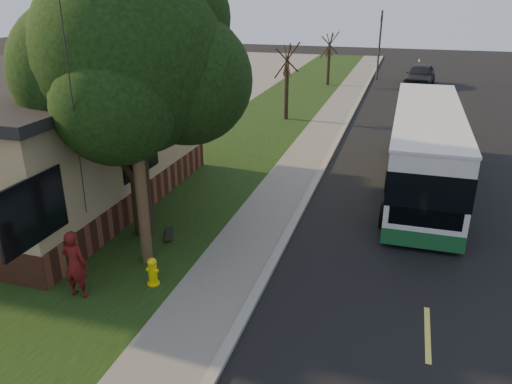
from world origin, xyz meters
TOP-DOWN VIEW (x-y plane):
  - ground at (0.00, 0.00)m, footprint 120.00×120.00m
  - road at (4.00, 10.00)m, footprint 8.00×80.00m
  - curb at (0.00, 10.00)m, footprint 0.25×80.00m
  - sidewalk at (-1.00, 10.00)m, footprint 2.00×80.00m
  - grass_verge at (-4.50, 10.00)m, footprint 5.00×80.00m
  - building_lot at (-14.50, 10.00)m, footprint 15.00×80.00m
  - fire_hydrant at (-2.60, 0.00)m, footprint 0.32×0.32m
  - utility_pole at (-3.31, 0.99)m, footprint 2.86×3.21m
  - leafy_tree at (-4.17, 2.65)m, footprint 6.30×6.00m
  - bare_tree_near at (-3.50, 18.00)m, footprint 1.38×1.21m
  - bare_tree_far at (-3.00, 30.00)m, footprint 1.38×1.21m
  - traffic_signal at (0.50, 34.00)m, footprint 0.18×0.22m
  - transit_bus at (3.88, 9.16)m, footprint 2.53×10.97m
  - skateboarder at (-4.09, -0.96)m, footprint 0.63×0.42m
  - skateboard_main at (-3.39, 2.53)m, footprint 0.58×0.93m
  - dumpster at (-7.31, 3.97)m, footprint 1.53×1.26m
  - distant_car at (3.92, 31.72)m, footprint 2.62×5.27m

SIDE VIEW (x-z plane):
  - ground at x=0.00m, z-range 0.00..0.00m
  - road at x=4.00m, z-range 0.00..0.01m
  - building_lot at x=-14.50m, z-range 0.00..0.04m
  - grass_verge at x=-4.50m, z-range 0.00..0.07m
  - sidewalk at x=-1.00m, z-range 0.00..0.08m
  - curb at x=0.00m, z-range 0.00..0.12m
  - skateboard_main at x=-3.39m, z-range 0.09..0.18m
  - fire_hydrant at x=-2.60m, z-range 0.06..0.80m
  - dumpster at x=-7.31m, z-range 0.04..1.32m
  - distant_car at x=3.92m, z-range 0.00..1.72m
  - skateboarder at x=-4.09m, z-range 0.07..1.80m
  - transit_bus at x=3.88m, z-range 0.10..3.07m
  - bare_tree_far at x=-3.00m, z-range -0.01..4.02m
  - bare_tree_near at x=-3.50m, z-range 0.00..4.30m
  - traffic_signal at x=0.50m, z-range 0.41..5.91m
  - utility_pole at x=-3.31m, z-range 0.10..9.17m
  - leafy_tree at x=-4.17m, z-range 1.27..9.07m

